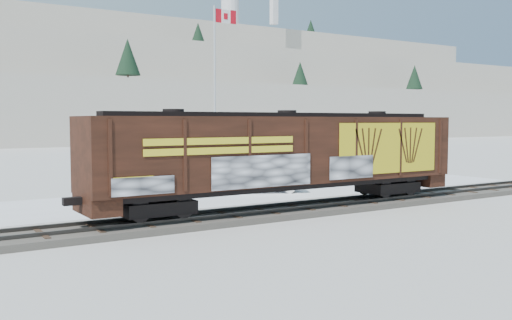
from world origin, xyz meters
TOP-DOWN VIEW (x-y plane):
  - ground at (0.00, 0.00)m, footprint 500.00×500.00m
  - rail_track at (0.00, 0.00)m, footprint 50.00×3.40m
  - parking_strip at (0.00, 7.50)m, footprint 40.00×8.00m
  - hopper_railcar at (-2.65, -0.01)m, footprint 19.60×3.06m
  - flagpole at (1.75, 15.21)m, footprint 2.30×0.90m
  - car_silver at (-0.83, 8.22)m, footprint 4.77×2.37m
  - car_white at (0.82, 7.12)m, footprint 5.11×3.49m
  - car_dark at (10.44, 8.43)m, footprint 5.65×3.96m

SIDE VIEW (x-z plane):
  - ground at x=0.00m, z-range 0.00..0.00m
  - parking_strip at x=0.00m, z-range 0.00..0.03m
  - rail_track at x=0.00m, z-range -0.07..0.36m
  - car_dark at x=10.44m, z-range 0.03..1.55m
  - car_silver at x=-0.83m, z-range 0.03..1.59m
  - car_white at x=0.82m, z-range 0.03..1.62m
  - hopper_railcar at x=-2.65m, z-range 0.70..5.12m
  - flagpole at x=1.75m, z-range -1.58..11.30m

